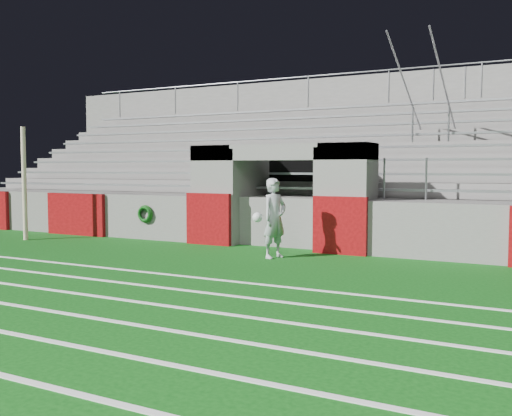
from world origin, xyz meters
The scene contains 5 objects.
ground centered at (0.00, 0.00, 0.00)m, with size 90.00×90.00×0.00m, color #0B470F.
field_post centered at (-6.88, 1.42, 1.57)m, with size 0.13×0.13×3.14m, color beige.
stadium_structure centered at (0.00, 7.97, 1.49)m, with size 26.00×8.48×5.42m.
goalkeeper_with_ball centered at (0.68, 1.76, 0.89)m, with size 0.70×0.77×1.78m.
hose_coil centered at (-3.89, 2.93, 0.73)m, with size 0.50×0.14×0.50m.
Camera 1 is at (6.19, -9.61, 2.00)m, focal length 40.00 mm.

